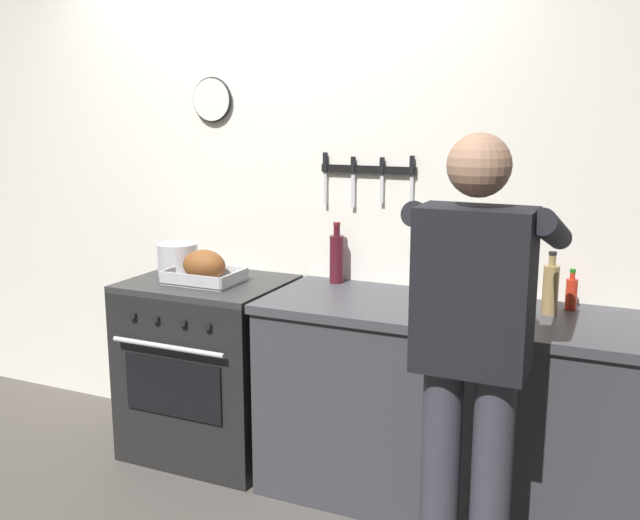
{
  "coord_description": "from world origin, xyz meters",
  "views": [
    {
      "loc": [
        1.74,
        -1.97,
        1.73
      ],
      "look_at": [
        0.46,
        0.85,
        1.09
      ],
      "focal_mm": 40.8,
      "sensor_mm": 36.0,
      "label": 1
    }
  ],
  "objects_px": {
    "person_cook": "(473,342)",
    "cutting_board": "(485,315)",
    "stove": "(210,367)",
    "bottle_hot_sauce": "(571,293)",
    "bottle_olive_oil": "(503,282)",
    "bottle_wine_red": "(337,258)",
    "roasting_pan": "(204,269)",
    "bottle_soy_sauce": "(497,280)",
    "stock_pot": "(178,260)",
    "bottle_vinegar": "(551,288)"
  },
  "relations": [
    {
      "from": "cutting_board",
      "to": "bottle_olive_oil",
      "type": "relative_size",
      "value": 1.18
    },
    {
      "from": "bottle_hot_sauce",
      "to": "bottle_soy_sauce",
      "type": "bearing_deg",
      "value": 173.55
    },
    {
      "from": "roasting_pan",
      "to": "bottle_soy_sauce",
      "type": "bearing_deg",
      "value": 10.87
    },
    {
      "from": "bottle_soy_sauce",
      "to": "bottle_wine_red",
      "type": "bearing_deg",
      "value": 179.23
    },
    {
      "from": "person_cook",
      "to": "cutting_board",
      "type": "bearing_deg",
      "value": 12.37
    },
    {
      "from": "bottle_wine_red",
      "to": "bottle_hot_sauce",
      "type": "xyz_separation_m",
      "value": [
        1.1,
        -0.05,
        -0.05
      ]
    },
    {
      "from": "stock_pot",
      "to": "bottle_wine_red",
      "type": "bearing_deg",
      "value": 13.47
    },
    {
      "from": "bottle_wine_red",
      "to": "bottle_soy_sauce",
      "type": "relative_size",
      "value": 1.37
    },
    {
      "from": "bottle_vinegar",
      "to": "bottle_wine_red",
      "type": "relative_size",
      "value": 0.88
    },
    {
      "from": "bottle_soy_sauce",
      "to": "roasting_pan",
      "type": "bearing_deg",
      "value": -169.13
    },
    {
      "from": "stove",
      "to": "bottle_wine_red",
      "type": "xyz_separation_m",
      "value": [
        0.6,
        0.23,
        0.57
      ]
    },
    {
      "from": "stock_pot",
      "to": "bottle_wine_red",
      "type": "relative_size",
      "value": 0.68
    },
    {
      "from": "bottle_wine_red",
      "to": "bottle_soy_sauce",
      "type": "bearing_deg",
      "value": -0.77
    },
    {
      "from": "person_cook",
      "to": "bottle_wine_red",
      "type": "bearing_deg",
      "value": 51.52
    },
    {
      "from": "person_cook",
      "to": "bottle_soy_sauce",
      "type": "height_order",
      "value": "person_cook"
    },
    {
      "from": "bottle_hot_sauce",
      "to": "bottle_soy_sauce",
      "type": "distance_m",
      "value": 0.32
    },
    {
      "from": "person_cook",
      "to": "stove",
      "type": "bearing_deg",
      "value": 73.27
    },
    {
      "from": "stove",
      "to": "bottle_olive_oil",
      "type": "distance_m",
      "value": 1.55
    },
    {
      "from": "roasting_pan",
      "to": "bottle_wine_red",
      "type": "height_order",
      "value": "bottle_wine_red"
    },
    {
      "from": "bottle_olive_oil",
      "to": "bottle_wine_red",
      "type": "xyz_separation_m",
      "value": [
        -0.84,
        0.19,
        -0.0
      ]
    },
    {
      "from": "stove",
      "to": "roasting_pan",
      "type": "xyz_separation_m",
      "value": [
        0.02,
        -0.04,
        0.52
      ]
    },
    {
      "from": "stove",
      "to": "cutting_board",
      "type": "height_order",
      "value": "cutting_board"
    },
    {
      "from": "person_cook",
      "to": "bottle_hot_sauce",
      "type": "xyz_separation_m",
      "value": [
        0.24,
        0.77,
        0.02
      ]
    },
    {
      "from": "stock_pot",
      "to": "bottle_wine_red",
      "type": "height_order",
      "value": "bottle_wine_red"
    },
    {
      "from": "person_cook",
      "to": "bottle_vinegar",
      "type": "bearing_deg",
      "value": -9.02
    },
    {
      "from": "bottle_olive_oil",
      "to": "bottle_wine_red",
      "type": "relative_size",
      "value": 1.03
    },
    {
      "from": "stove",
      "to": "bottle_wine_red",
      "type": "distance_m",
      "value": 0.86
    },
    {
      "from": "person_cook",
      "to": "bottle_soy_sauce",
      "type": "xyz_separation_m",
      "value": [
        -0.08,
        0.8,
        0.04
      ]
    },
    {
      "from": "bottle_hot_sauce",
      "to": "person_cook",
      "type": "bearing_deg",
      "value": -107.47
    },
    {
      "from": "bottle_olive_oil",
      "to": "bottle_hot_sauce",
      "type": "relative_size",
      "value": 1.73
    },
    {
      "from": "stock_pot",
      "to": "bottle_vinegar",
      "type": "relative_size",
      "value": 0.77
    },
    {
      "from": "stock_pot",
      "to": "bottle_hot_sauce",
      "type": "bearing_deg",
      "value": 4.38
    },
    {
      "from": "roasting_pan",
      "to": "bottle_hot_sauce",
      "type": "relative_size",
      "value": 1.99
    },
    {
      "from": "person_cook",
      "to": "roasting_pan",
      "type": "xyz_separation_m",
      "value": [
        -1.44,
        0.54,
        0.02
      ]
    },
    {
      "from": "bottle_vinegar",
      "to": "person_cook",
      "type": "bearing_deg",
      "value": -104.11
    },
    {
      "from": "bottle_olive_oil",
      "to": "bottle_vinegar",
      "type": "relative_size",
      "value": 1.16
    },
    {
      "from": "person_cook",
      "to": "bottle_hot_sauce",
      "type": "distance_m",
      "value": 0.8
    },
    {
      "from": "bottle_wine_red",
      "to": "stove",
      "type": "bearing_deg",
      "value": -159.05
    },
    {
      "from": "stove",
      "to": "bottle_hot_sauce",
      "type": "xyz_separation_m",
      "value": [
        1.7,
        0.18,
        0.52
      ]
    },
    {
      "from": "bottle_vinegar",
      "to": "bottle_wine_red",
      "type": "height_order",
      "value": "bottle_wine_red"
    },
    {
      "from": "stove",
      "to": "bottle_hot_sauce",
      "type": "bearing_deg",
      "value": 6.18
    },
    {
      "from": "bottle_hot_sauce",
      "to": "cutting_board",
      "type": "bearing_deg",
      "value": -139.96
    },
    {
      "from": "person_cook",
      "to": "bottle_wine_red",
      "type": "xyz_separation_m",
      "value": [
        -0.85,
        0.81,
        0.07
      ]
    },
    {
      "from": "stock_pot",
      "to": "bottle_vinegar",
      "type": "xyz_separation_m",
      "value": [
        1.82,
        0.04,
        0.03
      ]
    },
    {
      "from": "person_cook",
      "to": "bottle_hot_sauce",
      "type": "relative_size",
      "value": 9.39
    },
    {
      "from": "stove",
      "to": "roasting_pan",
      "type": "relative_size",
      "value": 2.56
    },
    {
      "from": "cutting_board",
      "to": "bottle_vinegar",
      "type": "distance_m",
      "value": 0.3
    },
    {
      "from": "stock_pot",
      "to": "cutting_board",
      "type": "bearing_deg",
      "value": -4.05
    },
    {
      "from": "cutting_board",
      "to": "bottle_soy_sauce",
      "type": "xyz_separation_m",
      "value": [
        -0.01,
        0.29,
        0.08
      ]
    },
    {
      "from": "cutting_board",
      "to": "stock_pot",
      "type": "bearing_deg",
      "value": 175.95
    }
  ]
}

